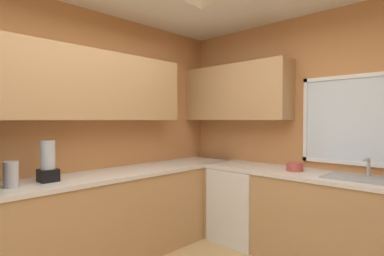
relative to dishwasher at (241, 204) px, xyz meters
name	(u,v)px	position (x,y,z in m)	size (l,w,h in m)	color
room_shell	(206,82)	(0.45, -1.16, 1.33)	(3.65, 4.02, 2.69)	#C6844C
counter_run_left	(90,222)	(-0.66, -1.61, 0.02)	(0.65, 3.63, 0.91)	tan
counter_run_back	(328,221)	(1.01, 0.03, 0.02)	(2.74, 0.65, 0.91)	tan
dishwasher	(241,204)	(0.00, 0.00, 0.00)	(0.60, 0.60, 0.87)	white
kettle	(11,174)	(-0.64, -2.29, 0.58)	(0.11, 0.11, 0.21)	#B7B7BC
sink_assembly	(364,178)	(1.31, 0.04, 0.49)	(0.64, 0.40, 0.19)	#9EA0A5
bowl	(295,167)	(0.66, 0.03, 0.52)	(0.17, 0.17, 0.09)	#B74C42
blender_appliance	(48,163)	(-0.66, -1.99, 0.64)	(0.15, 0.15, 0.36)	black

